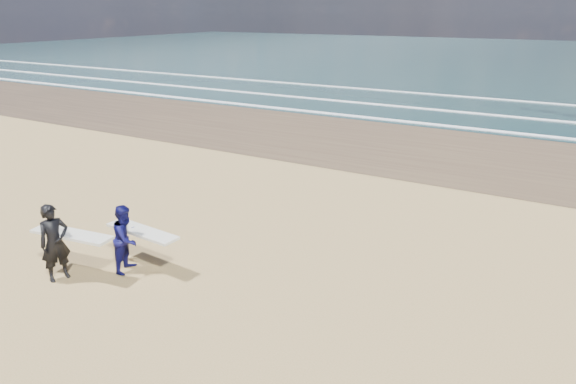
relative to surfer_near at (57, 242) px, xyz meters
The scene contains 2 objects.
surfer_near is the anchor object (origin of this frame).
surfer_far 1.66m from the surfer_near, 46.30° to the left, with size 2.23×1.20×1.77m.
Camera 1 is at (10.13, -6.76, 6.34)m, focal length 32.00 mm.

